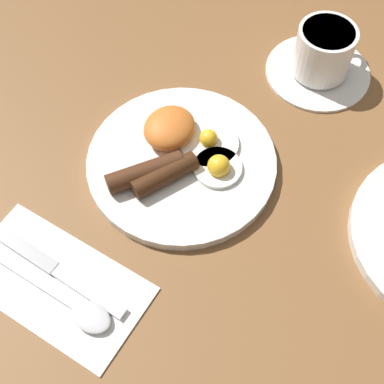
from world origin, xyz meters
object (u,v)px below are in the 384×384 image
knife (54,268)px  spoon (78,309)px  teacup_near (322,56)px  breakfast_plate_near (180,159)px

knife → spoon: size_ratio=1.05×
teacup_near → knife: teacup_near is taller
breakfast_plate_near → spoon: (0.23, 0.01, -0.00)m
spoon → knife: bearing=156.2°
breakfast_plate_near → teacup_near: bearing=161.3°
teacup_near → spoon: 0.48m
teacup_near → spoon: bearing=-8.5°
breakfast_plate_near → teacup_near: 0.26m
breakfast_plate_near → knife: breakfast_plate_near is taller
teacup_near → knife: 0.47m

